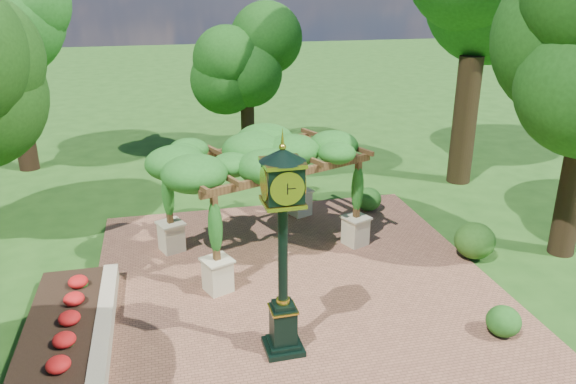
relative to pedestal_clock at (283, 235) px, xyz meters
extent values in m
plane|color=#1E4714|center=(0.91, 1.00, -2.68)|extent=(120.00, 120.00, 0.00)
cube|color=brown|center=(0.91, 2.00, -2.66)|extent=(10.00, 12.00, 0.04)
cube|color=#C6B793|center=(-3.69, 1.50, -2.48)|extent=(0.35, 5.00, 0.40)
cube|color=red|center=(-4.59, 1.50, -2.50)|extent=(1.50, 5.00, 0.36)
cube|color=black|center=(0.00, 0.00, -2.58)|extent=(0.81, 0.81, 0.12)
cube|color=black|center=(0.00, 0.00, -2.05)|extent=(0.50, 0.50, 0.88)
cube|color=gold|center=(0.00, 0.00, -1.66)|extent=(0.56, 0.56, 0.04)
cylinder|color=black|center=(0.00, 0.00, -0.39)|extent=(0.20, 0.20, 2.25)
cube|color=black|center=(0.00, 0.00, 1.08)|extent=(0.71, 0.71, 0.69)
cylinder|color=beige|center=(0.01, -0.35, 1.08)|extent=(0.59, 0.05, 0.59)
cone|color=black|center=(0.00, 0.00, 1.62)|extent=(0.91, 0.91, 0.24)
sphere|color=gold|center=(0.00, 0.00, 1.77)|extent=(0.14, 0.14, 0.14)
cube|color=beige|center=(-1.06, 2.70, -2.23)|extent=(0.77, 0.77, 0.82)
cube|color=brown|center=(-1.06, 2.70, -0.93)|extent=(0.19, 0.19, 1.68)
cube|color=beige|center=(3.14, 4.43, -2.23)|extent=(0.77, 0.77, 0.82)
cube|color=brown|center=(3.14, 4.43, -0.93)|extent=(0.19, 0.19, 1.68)
cube|color=beige|center=(-2.10, 5.22, -2.23)|extent=(0.77, 0.77, 0.82)
cube|color=brown|center=(-2.10, 5.22, -0.93)|extent=(0.19, 0.19, 1.68)
cube|color=beige|center=(2.10, 6.95, -2.23)|extent=(0.77, 0.77, 0.82)
cube|color=brown|center=(2.10, 6.95, -0.93)|extent=(0.19, 0.19, 1.68)
cube|color=brown|center=(1.04, 3.56, -0.02)|extent=(4.93, 2.13, 0.20)
cube|color=brown|center=(0.00, 6.09, -0.02)|extent=(4.93, 2.13, 0.20)
ellipsoid|color=#1D5A19|center=(0.52, 4.83, 0.23)|extent=(6.13, 5.04, 0.91)
cube|color=gray|center=(2.61, 8.80, -2.62)|extent=(0.70, 0.70, 0.11)
cylinder|color=gray|center=(2.61, 8.80, -2.13)|extent=(0.35, 0.35, 0.99)
cylinder|color=gray|center=(2.61, 8.80, -1.62)|extent=(0.66, 0.66, 0.05)
ellipsoid|color=#1D5217|center=(4.77, -0.56, -2.30)|extent=(0.85, 0.85, 0.67)
ellipsoid|color=#245016|center=(6.08, 2.90, -2.14)|extent=(1.38, 1.38, 1.01)
ellipsoid|color=#265F1B|center=(4.43, 6.79, -2.25)|extent=(1.08, 1.08, 0.78)
cylinder|color=black|center=(-7.57, 14.19, -0.85)|extent=(0.78, 0.78, 3.66)
ellipsoid|color=#215E1B|center=(-7.57, 14.19, 3.88)|extent=(4.21, 4.21, 5.79)
cylinder|color=black|center=(1.54, 14.09, -1.50)|extent=(0.59, 0.59, 2.37)
ellipsoid|color=#133C0F|center=(1.54, 14.09, 1.55)|extent=(3.46, 3.46, 3.74)
cylinder|color=black|center=(8.90, 8.85, -0.30)|extent=(0.88, 0.88, 4.75)
cylinder|color=#302013|center=(8.70, 2.65, -1.03)|extent=(0.70, 0.70, 3.30)
camera|label=1|loc=(-2.11, -9.62, 4.62)|focal=35.00mm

